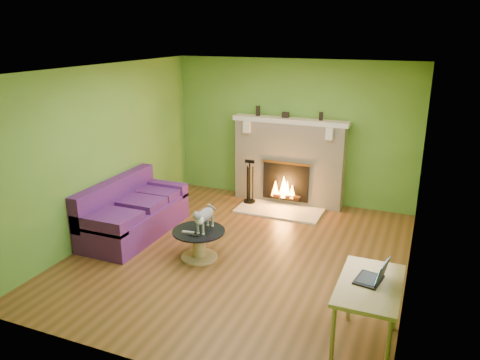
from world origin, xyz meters
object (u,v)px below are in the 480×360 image
at_px(desk, 369,292).
at_px(cat, 205,218).
at_px(sofa, 132,213).
at_px(coffee_table, 199,242).

bearing_deg(desk, cat, 153.24).
relative_size(sofa, cat, 3.20).
bearing_deg(coffee_table, sofa, 165.25).
height_order(sofa, desk, sofa).
relative_size(sofa, desk, 1.87).
distance_m(desk, cat, 2.66).
height_order(desk, cat, cat).
height_order(sofa, cat, sofa).
bearing_deg(coffee_table, cat, 32.01).
bearing_deg(sofa, coffee_table, -14.75).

